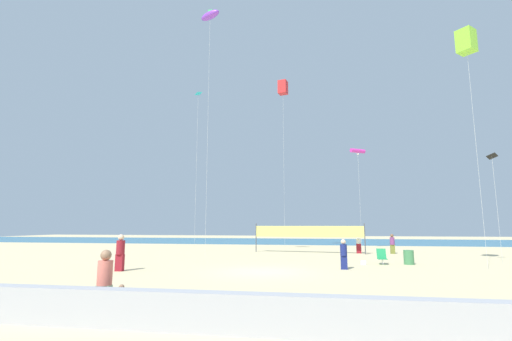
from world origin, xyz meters
name	(u,v)px	position (x,y,z in m)	size (l,w,h in m)	color
ground_plane	(263,272)	(0.00, 0.00, 0.00)	(120.00, 120.00, 0.00)	beige
ocean_band	(300,241)	(0.00, 34.07, 0.00)	(120.00, 20.00, 0.01)	teal
boardwalk_ledge	(192,311)	(0.00, -9.91, 0.41)	(28.00, 0.44, 0.83)	#A8A8AD
mother_figure	(105,280)	(-2.69, -8.99, 0.86)	(0.37, 0.37, 1.62)	#99B28C
toddler_figure	(121,299)	(-2.21, -8.98, 0.41)	(0.18, 0.18, 0.77)	olive
beachgoer_white_shirt	(359,242)	(5.88, 12.77, 0.90)	(0.39, 0.39, 1.69)	maroon
beachgoer_maroon_shirt	(120,251)	(-7.04, -0.89, 0.96)	(0.41, 0.41, 1.79)	maroon
beachgoer_navy_shirt	(344,253)	(3.97, 1.72, 0.81)	(0.35, 0.35, 1.52)	navy
beachgoer_plum_shirt	(392,243)	(8.48, 12.75, 0.83)	(0.36, 0.36, 1.55)	olive
folding_beach_chair	(382,256)	(6.30, 4.55, 0.47)	(0.52, 0.65, 0.89)	#1E8C4C
trash_barrel	(409,257)	(7.82, 4.75, 0.41)	(0.57, 0.57, 0.81)	#3F7F4C
volleyball_net	(308,233)	(1.83, 12.39, 1.64)	(8.94, 1.41, 2.40)	#4C4C51
beach_handbag	(363,263)	(5.21, 4.21, 0.12)	(0.29, 0.14, 0.23)	white
kite_red_box	(283,88)	(-0.54, 17.36, 16.28)	(1.03, 1.03, 16.99)	silver
kite_cyan_diamond	(198,96)	(-8.34, 13.56, 14.50)	(0.64, 0.63, 14.96)	silver
kite_black_diamond	(492,157)	(13.27, 5.95, 6.38)	(0.54, 0.54, 6.64)	silver
kite_magenta_tube	(358,151)	(6.60, 17.02, 9.25)	(1.52, 1.16, 9.49)	silver
kite_violet_inflatable	(210,16)	(-5.15, 6.89, 18.32)	(1.84, 1.23, 18.82)	silver
kite_lime_box	(466,42)	(11.22, 2.95, 12.51)	(1.17, 1.17, 13.19)	silver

